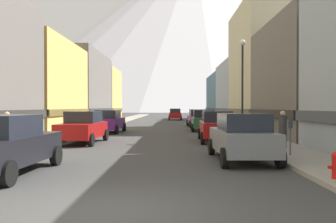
# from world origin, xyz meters

# --- Properties ---
(ground_plane) EXTENTS (400.00, 400.00, 0.00)m
(ground_plane) POSITION_xyz_m (0.00, 0.00, 0.00)
(ground_plane) COLOR #3C3C3C
(sidewalk_left) EXTENTS (2.50, 100.00, 0.15)m
(sidewalk_left) POSITION_xyz_m (-6.25, 35.00, 0.07)
(sidewalk_left) COLOR gray
(sidewalk_left) RESTS_ON ground
(sidewalk_right) EXTENTS (2.50, 100.00, 0.15)m
(sidewalk_right) POSITION_xyz_m (6.25, 35.00, 0.07)
(sidewalk_right) COLOR gray
(sidewalk_right) RESTS_ON ground
(storefront_left_2) EXTENTS (7.15, 11.63, 7.65)m
(storefront_left_2) POSITION_xyz_m (-10.92, 23.45, 3.68)
(storefront_left_2) COLOR #D8B259
(storefront_left_2) RESTS_ON ground
(storefront_left_3) EXTENTS (6.51, 13.88, 8.67)m
(storefront_left_3) POSITION_xyz_m (-10.60, 36.59, 4.18)
(storefront_left_3) COLOR #66605B
(storefront_left_3) RESTS_ON ground
(storefront_left_4) EXTENTS (9.90, 9.29, 7.94)m
(storefront_left_4) POSITION_xyz_m (-12.30, 48.55, 3.83)
(storefront_left_4) COLOR #D8B259
(storefront_left_4) RESTS_ON ground
(storefront_right_2) EXTENTS (9.00, 11.39, 11.62)m
(storefront_right_2) POSITION_xyz_m (11.85, 27.48, 5.63)
(storefront_right_2) COLOR beige
(storefront_right_2) RESTS_ON ground
(storefront_right_3) EXTENTS (7.85, 11.65, 7.70)m
(storefront_right_3) POSITION_xyz_m (11.27, 39.14, 3.71)
(storefront_right_3) COLOR #99A5B2
(storefront_right_3) RESTS_ON ground
(storefront_right_4) EXTENTS (7.06, 13.87, 7.35)m
(storefront_right_4) POSITION_xyz_m (10.88, 52.23, 3.54)
(storefront_right_4) COLOR slate
(storefront_right_4) RESTS_ON ground
(car_left_0) EXTENTS (2.21, 4.46, 1.78)m
(car_left_0) POSITION_xyz_m (-3.80, 3.71, 0.90)
(car_left_0) COLOR black
(car_left_0) RESTS_ON ground
(car_left_1) EXTENTS (2.19, 4.46, 1.78)m
(car_left_1) POSITION_xyz_m (-3.80, 12.85, 0.90)
(car_left_1) COLOR #9E1111
(car_left_1) RESTS_ON ground
(car_left_2) EXTENTS (2.20, 4.46, 1.78)m
(car_left_2) POSITION_xyz_m (-3.80, 20.77, 0.90)
(car_left_2) COLOR #591E72
(car_left_2) RESTS_ON ground
(car_right_0) EXTENTS (2.15, 4.44, 1.78)m
(car_right_0) POSITION_xyz_m (3.80, 6.48, 0.90)
(car_right_0) COLOR slate
(car_right_0) RESTS_ON ground
(car_right_1) EXTENTS (2.18, 4.46, 1.78)m
(car_right_1) POSITION_xyz_m (3.80, 13.88, 0.90)
(car_right_1) COLOR #9E1111
(car_right_1) RESTS_ON ground
(car_right_2) EXTENTS (2.13, 4.43, 1.78)m
(car_right_2) POSITION_xyz_m (3.80, 23.20, 0.90)
(car_right_2) COLOR #265933
(car_right_2) RESTS_ON ground
(car_right_3) EXTENTS (2.20, 4.46, 1.78)m
(car_right_3) POSITION_xyz_m (3.80, 29.67, 0.90)
(car_right_3) COLOR #591E72
(car_right_3) RESTS_ON ground
(car_driving_0) EXTENTS (2.06, 4.40, 1.78)m
(car_driving_0) POSITION_xyz_m (1.60, 48.31, 0.90)
(car_driving_0) COLOR #9E1111
(car_driving_0) RESTS_ON ground
(fire_hydrant_near) EXTENTS (0.40, 0.22, 0.70)m
(fire_hydrant_near) POSITION_xyz_m (5.45, 2.48, 0.53)
(fire_hydrant_near) COLOR red
(fire_hydrant_near) RESTS_ON sidewalk_right
(parking_meter_near) EXTENTS (0.14, 0.10, 1.33)m
(parking_meter_near) POSITION_xyz_m (5.75, 6.92, 1.01)
(parking_meter_near) COLOR #595960
(parking_meter_near) RESTS_ON sidewalk_right
(potted_plant_0) EXTENTS (0.68, 0.68, 1.04)m
(potted_plant_0) POSITION_xyz_m (7.00, 17.18, 0.77)
(potted_plant_0) COLOR #4C4C51
(potted_plant_0) RESTS_ON sidewalk_right
(pedestrian_0) EXTENTS (0.36, 0.36, 1.66)m
(pedestrian_0) POSITION_xyz_m (-6.25, 9.03, 0.92)
(pedestrian_0) COLOR navy
(pedestrian_0) RESTS_ON sidewalk_left
(pedestrian_1) EXTENTS (0.36, 0.36, 1.70)m
(pedestrian_1) POSITION_xyz_m (6.25, 9.47, 0.93)
(pedestrian_1) COLOR #333338
(pedestrian_1) RESTS_ON sidewalk_right
(streetlamp_right) EXTENTS (0.36, 0.36, 5.86)m
(streetlamp_right) POSITION_xyz_m (5.35, 14.25, 3.99)
(streetlamp_right) COLOR black
(streetlamp_right) RESTS_ON sidewalk_right
(mountain_backdrop) EXTENTS (287.49, 287.49, 120.69)m
(mountain_backdrop) POSITION_xyz_m (17.22, 260.00, 60.35)
(mountain_backdrop) COLOR white
(mountain_backdrop) RESTS_ON ground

